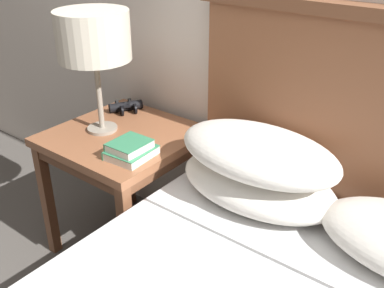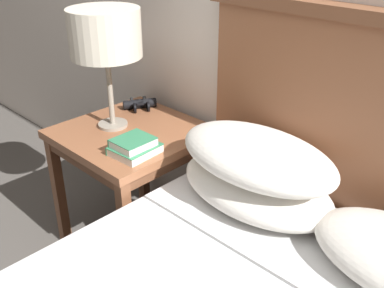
{
  "view_description": "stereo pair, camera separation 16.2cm",
  "coord_description": "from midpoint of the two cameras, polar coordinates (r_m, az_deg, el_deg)",
  "views": [
    {
      "loc": [
        0.65,
        -0.66,
        1.44
      ],
      "look_at": [
        -0.24,
        0.48,
        0.7
      ],
      "focal_mm": 42.0,
      "sensor_mm": 36.0,
      "label": 1
    },
    {
      "loc": [
        0.77,
        -0.56,
        1.44
      ],
      "look_at": [
        -0.24,
        0.48,
        0.7
      ],
      "focal_mm": 42.0,
      "sensor_mm": 36.0,
      "label": 2
    }
  ],
  "objects": [
    {
      "name": "book_stacked_on_top",
      "position": [
        1.75,
        -4.92,
        0.16
      ],
      "size": [
        0.13,
        0.15,
        0.03
      ],
      "color": "silver",
      "rests_on": "book_on_nightstand"
    },
    {
      "name": "table_lamp",
      "position": [
        1.88,
        -8.52,
        13.51
      ],
      "size": [
        0.3,
        0.3,
        0.51
      ],
      "color": "gray",
      "rests_on": "nightstand"
    },
    {
      "name": "binoculars_pair",
      "position": [
        2.18,
        -4.54,
        5.07
      ],
      "size": [
        0.16,
        0.16,
        0.05
      ],
      "color": "black",
      "rests_on": "nightstand"
    },
    {
      "name": "book_on_nightstand",
      "position": [
        1.77,
        -4.7,
        -0.77
      ],
      "size": [
        0.16,
        0.18,
        0.04
      ],
      "color": "silver",
      "rests_on": "nightstand"
    },
    {
      "name": "nightstand",
      "position": [
        2.0,
        -5.26,
        -0.36
      ],
      "size": [
        0.58,
        0.58,
        0.6
      ],
      "color": "brown",
      "rests_on": "ground_plane"
    }
  ]
}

